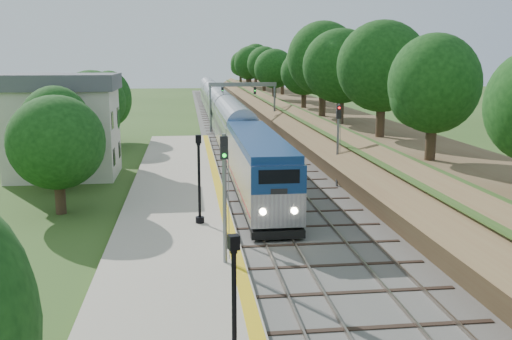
{
  "coord_description": "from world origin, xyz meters",
  "views": [
    {
      "loc": [
        -4.45,
        -15.5,
        9.26
      ],
      "look_at": [
        -0.5,
        16.8,
        2.8
      ],
      "focal_mm": 40.0,
      "sensor_mm": 36.0,
      "label": 1
    }
  ],
  "objects": [
    {
      "name": "signal_gantry",
      "position": [
        2.47,
        54.99,
        4.82
      ],
      "size": [
        8.4,
        0.38,
        6.2
      ],
      "color": "slate",
      "rests_on": "ground"
    },
    {
      "name": "train",
      "position": [
        0.0,
        57.53,
        2.15
      ],
      "size": [
        2.82,
        93.88,
        4.14
      ],
      "color": "black",
      "rests_on": "trackbed"
    },
    {
      "name": "embankment",
      "position": [
        10.35,
        60.0,
        1.95
      ],
      "size": [
        10.64,
        170.0,
        11.7
      ],
      "color": "brown",
      "rests_on": "ground"
    },
    {
      "name": "trackbed",
      "position": [
        2.0,
        60.0,
        0.07
      ],
      "size": [
        9.5,
        170.0,
        0.28
      ],
      "color": "#4C4944",
      "rests_on": "ground"
    },
    {
      "name": "platform",
      "position": [
        -5.2,
        16.0,
        0.19
      ],
      "size": [
        6.4,
        68.0,
        0.38
      ],
      "primitive_type": "cube",
      "color": "#AEA38C",
      "rests_on": "ground"
    },
    {
      "name": "lamppost_far",
      "position": [
        -3.85,
        14.6,
        2.54
      ],
      "size": [
        0.48,
        0.48,
        4.83
      ],
      "color": "black",
      "rests_on": "platform"
    },
    {
      "name": "signal_farside",
      "position": [
        6.2,
        23.59,
        3.74
      ],
      "size": [
        0.32,
        0.26,
        5.92
      ],
      "color": "slate",
      "rests_on": "ground"
    },
    {
      "name": "signal_platform",
      "position": [
        -2.9,
        8.32,
        3.88
      ],
      "size": [
        0.33,
        0.27,
        5.7
      ],
      "color": "slate",
      "rests_on": "platform"
    },
    {
      "name": "yellow_stripe",
      "position": [
        -2.35,
        16.0,
        0.39
      ],
      "size": [
        0.55,
        68.0,
        0.01
      ],
      "primitive_type": "cube",
      "color": "gold",
      "rests_on": "platform"
    },
    {
      "name": "trees_behind_platform",
      "position": [
        -11.17,
        20.67,
        4.53
      ],
      "size": [
        7.82,
        53.32,
        7.21
      ],
      "color": "#332316",
      "rests_on": "ground"
    },
    {
      "name": "station_building",
      "position": [
        -14.0,
        30.0,
        4.09
      ],
      "size": [
        8.6,
        6.6,
        8.0
      ],
      "color": "silver",
      "rests_on": "ground"
    },
    {
      "name": "lamppost_mid",
      "position": [
        -3.3,
        -1.31,
        2.31
      ],
      "size": [
        0.43,
        0.43,
        4.32
      ],
      "color": "black",
      "rests_on": "platform"
    }
  ]
}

